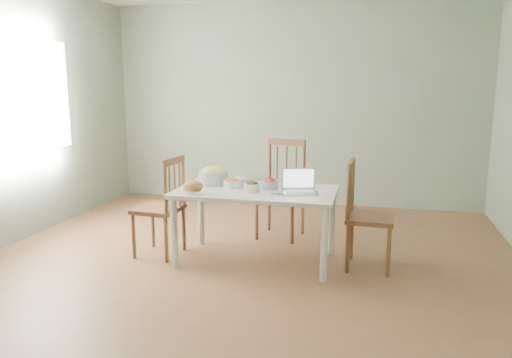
% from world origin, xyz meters
% --- Properties ---
extents(floor, '(5.00, 5.00, 0.00)m').
position_xyz_m(floor, '(0.00, 0.00, 0.00)').
color(floor, brown).
rests_on(floor, ground).
extents(wall_back, '(5.00, 0.00, 2.70)m').
position_xyz_m(wall_back, '(0.00, 2.50, 1.35)').
color(wall_back, gray).
rests_on(wall_back, ground).
extents(wall_front, '(5.00, 0.00, 2.70)m').
position_xyz_m(wall_front, '(0.00, -2.50, 1.35)').
color(wall_front, gray).
rests_on(wall_front, ground).
extents(wall_left, '(0.00, 5.00, 2.70)m').
position_xyz_m(wall_left, '(-2.50, 0.00, 1.35)').
color(wall_left, gray).
rests_on(wall_left, ground).
extents(window_left, '(0.04, 1.60, 1.20)m').
position_xyz_m(window_left, '(-2.48, 0.30, 1.50)').
color(window_left, white).
rests_on(window_left, ground).
extents(dining_table, '(1.45, 0.82, 0.68)m').
position_xyz_m(dining_table, '(0.06, 0.12, 0.34)').
color(dining_table, white).
rests_on(dining_table, floor).
extents(chair_far, '(0.52, 0.50, 1.04)m').
position_xyz_m(chair_far, '(0.14, 0.90, 0.52)').
color(chair_far, '#542B18').
rests_on(chair_far, floor).
extents(chair_left, '(0.43, 0.45, 0.96)m').
position_xyz_m(chair_left, '(-0.89, 0.07, 0.48)').
color(chair_left, '#542B18').
rests_on(chair_left, floor).
extents(chair_right, '(0.43, 0.44, 0.97)m').
position_xyz_m(chair_right, '(1.09, 0.20, 0.48)').
color(chair_right, '#542B18').
rests_on(chair_right, floor).
extents(bread_boule, '(0.18, 0.18, 0.11)m').
position_xyz_m(bread_boule, '(-0.45, -0.14, 0.74)').
color(bread_boule, '#BE763F').
rests_on(bread_boule, dining_table).
extents(butter_stick, '(0.11, 0.04, 0.03)m').
position_xyz_m(butter_stick, '(-0.39, -0.22, 0.69)').
color(butter_stick, white).
rests_on(butter_stick, dining_table).
extents(bowl_squash, '(0.37, 0.37, 0.17)m').
position_xyz_m(bowl_squash, '(-0.40, 0.29, 0.76)').
color(bowl_squash, '#EFF072').
rests_on(bowl_squash, dining_table).
extents(bowl_carrot, '(0.21, 0.21, 0.09)m').
position_xyz_m(bowl_carrot, '(-0.17, 0.15, 0.72)').
color(bowl_carrot, orange).
rests_on(bowl_carrot, dining_table).
extents(bowl_onion, '(0.20, 0.20, 0.09)m').
position_xyz_m(bowl_onion, '(-0.12, 0.29, 0.72)').
color(bowl_onion, silver).
rests_on(bowl_onion, dining_table).
extents(bowl_mushroom, '(0.18, 0.18, 0.10)m').
position_xyz_m(bowl_mushroom, '(0.05, 0.03, 0.73)').
color(bowl_mushroom, '#362118').
rests_on(bowl_mushroom, dining_table).
extents(bowl_redpep, '(0.22, 0.22, 0.10)m').
position_xyz_m(bowl_redpep, '(0.17, 0.20, 0.73)').
color(bowl_redpep, '#B93C21').
rests_on(bowl_redpep, dining_table).
extents(bowl_broccoli, '(0.17, 0.17, 0.10)m').
position_xyz_m(bowl_broccoli, '(0.35, 0.36, 0.73)').
color(bowl_broccoli, '#1F5321').
rests_on(bowl_broccoli, dining_table).
extents(flatbread, '(0.27, 0.27, 0.02)m').
position_xyz_m(flatbread, '(0.40, 0.41, 0.69)').
color(flatbread, beige).
rests_on(flatbread, dining_table).
extents(basil_bunch, '(0.17, 0.17, 0.02)m').
position_xyz_m(basil_bunch, '(0.30, -0.00, 0.69)').
color(basil_bunch, '#327629').
rests_on(basil_bunch, dining_table).
extents(laptop, '(0.36, 0.32, 0.21)m').
position_xyz_m(laptop, '(0.48, 0.07, 0.79)').
color(laptop, silver).
rests_on(laptop, dining_table).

